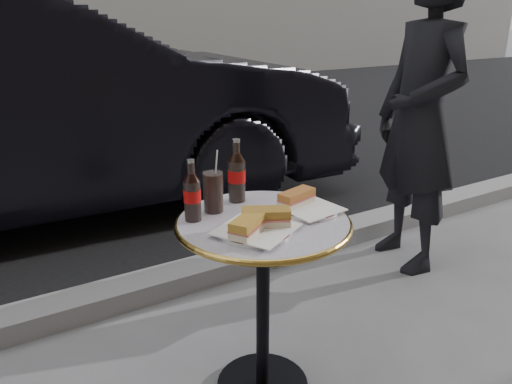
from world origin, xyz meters
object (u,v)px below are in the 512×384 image
pedestrian (420,119)px  bistro_table (263,309)px  plate_right (310,210)px  cola_bottle_left (192,190)px  cola_glass (213,192)px  cola_bottle_right (237,170)px  parked_car (9,107)px  plate_left (256,231)px

pedestrian → bistro_table: bearing=-58.4°
plate_right → cola_bottle_left: (-0.40, 0.15, 0.10)m
bistro_table → cola_glass: (-0.11, 0.16, 0.44)m
plate_right → cola_bottle_right: cola_bottle_right is taller
bistro_table → plate_right: plate_right is taller
plate_right → pedestrian: pedestrian is taller
plate_right → parked_car: bearing=106.4°
plate_right → cola_glass: bearing=148.6°
cola_glass → bistro_table: bearing=-54.6°
plate_right → pedestrian: 1.26m
bistro_table → cola_glass: size_ratio=4.89×
cola_bottle_right → parked_car: size_ratio=0.05×
plate_left → plate_right: (0.27, 0.06, -0.00)m
cola_bottle_right → cola_glass: (-0.13, -0.05, -0.05)m
plate_right → cola_bottle_right: (-0.18, 0.23, 0.12)m
cola_bottle_left → cola_bottle_right: cola_bottle_right is taller
bistro_table → pedestrian: 1.50m
cola_bottle_right → bistro_table: bearing=-93.1°
cola_bottle_left → cola_bottle_right: 0.24m
bistro_table → cola_bottle_right: size_ratio=3.00×
bistro_table → cola_bottle_left: cola_bottle_left is taller
plate_left → bistro_table: bearing=46.2°
pedestrian → cola_bottle_right: bearing=-66.7°
cola_glass → pedestrian: pedestrian is taller
bistro_table → cola_bottle_right: (0.01, 0.21, 0.49)m
cola_bottle_right → pedestrian: (1.31, 0.29, 0.01)m
plate_left → cola_glass: 0.26m
cola_bottle_left → pedestrian: (1.53, 0.37, 0.02)m
plate_right → parked_car: size_ratio=0.04×
bistro_table → pedestrian: pedestrian is taller
cola_bottle_left → parked_car: (-0.33, 2.34, -0.04)m
cola_bottle_left → cola_bottle_right: size_ratio=0.90×
cola_bottle_left → cola_glass: size_ratio=1.47×
plate_left → cola_glass: size_ratio=1.61×
cola_bottle_right → pedestrian: 1.34m
bistro_table → plate_left: size_ratio=3.03×
bistro_table → cola_bottle_right: bearing=86.9°
plate_right → cola_glass: 0.36m
plate_left → plate_right: 0.27m
bistro_table → plate_right: 0.42m
cola_glass → parked_car: size_ratio=0.03×
plate_right → pedestrian: size_ratio=0.12×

